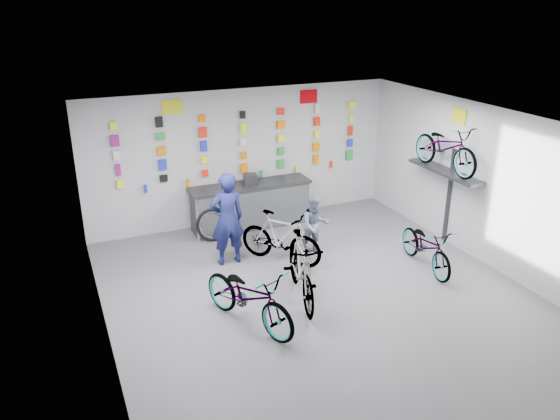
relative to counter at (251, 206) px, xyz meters
name	(u,v)px	position (x,y,z in m)	size (l,w,h in m)	color
floor	(325,301)	(0.00, -3.54, -0.49)	(8.00, 8.00, 0.00)	#56565B
ceiling	(331,128)	(0.00, -3.54, 2.51)	(8.00, 8.00, 0.00)	white
wall_back	(243,157)	(0.00, 0.46, 1.01)	(7.00, 7.00, 0.00)	silver
wall_front	(523,365)	(0.00, -7.54, 1.01)	(7.00, 7.00, 0.00)	silver
wall_left	(100,260)	(-3.50, -3.54, 1.01)	(8.00, 8.00, 0.00)	silver
wall_right	(496,191)	(3.50, -3.54, 1.01)	(8.00, 8.00, 0.00)	silver
counter	(251,206)	(0.00, 0.00, 0.00)	(2.70, 0.66, 1.00)	black
merch_wall	(242,145)	(-0.02, 0.39, 1.31)	(5.57, 0.08, 1.56)	#F4FF22
wall_bracket	(446,175)	(3.33, -2.34, 0.98)	(0.39, 1.90, 2.00)	#333338
sign_left	(172,107)	(-1.50, 0.44, 2.23)	(0.42, 0.02, 0.30)	yellow
sign_right	(309,97)	(1.60, 0.44, 2.23)	(0.42, 0.02, 0.30)	#C3030B
sign_side	(459,116)	(3.48, -2.34, 2.16)	(0.02, 0.40, 0.30)	yellow
bike_left	(249,296)	(-1.42, -3.67, 0.02)	(0.67, 1.93, 1.01)	gray
bike_center	(301,269)	(-0.34, -3.29, 0.08)	(0.54, 1.90, 1.14)	gray
bike_right	(427,246)	(2.32, -3.19, -0.04)	(0.59, 1.70, 0.89)	gray
bike_service	(281,238)	(-0.10, -1.88, 0.03)	(0.49, 1.72, 1.03)	gray
bike_wall	(446,147)	(3.25, -2.34, 1.57)	(0.63, 1.80, 0.95)	gray
clerk	(227,219)	(-1.04, -1.50, 0.42)	(0.66, 0.44, 1.82)	#151A4E
customer	(315,225)	(0.66, -1.82, 0.13)	(0.60, 0.47, 1.24)	slate
spare_wheel	(213,225)	(-1.00, -0.37, -0.14)	(0.72, 0.27, 0.71)	black
register	(250,179)	(0.00, 0.01, 0.62)	(0.28, 0.30, 0.22)	black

